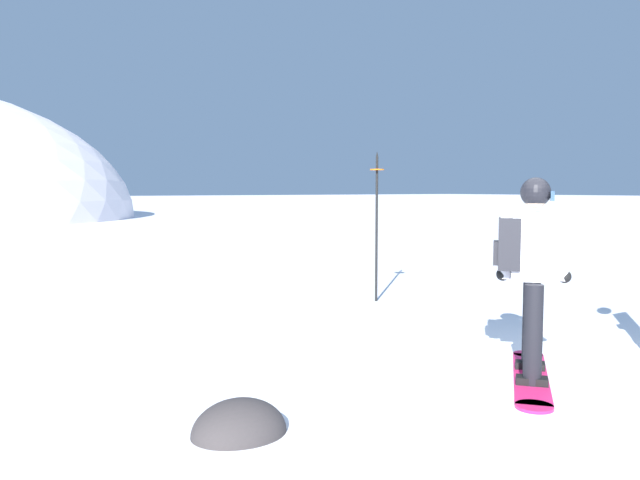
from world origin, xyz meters
The scene contains 4 objects.
ground_plane centered at (0.00, 0.00, 0.00)m, with size 300.00×300.00×0.00m, color white.
snowboarder_main centered at (0.23, 0.24, 0.92)m, with size 1.48×1.28×1.71m.
piste_marker_near centered at (1.59, 3.96, 1.22)m, with size 0.20×0.20×2.15m.
rock_dark centered at (-2.38, 0.49, 0.00)m, with size 0.65×0.55×0.46m.
Camera 1 is at (-4.27, -3.28, 1.62)m, focal length 36.43 mm.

